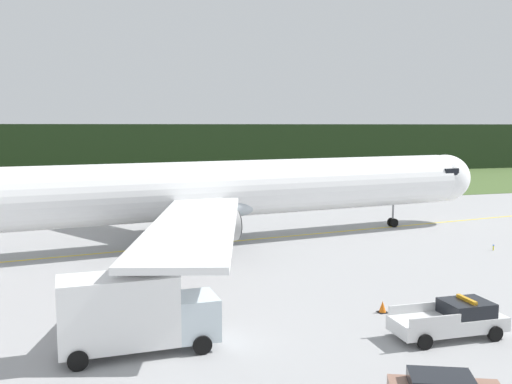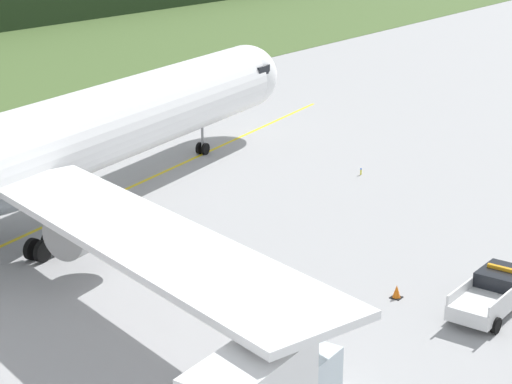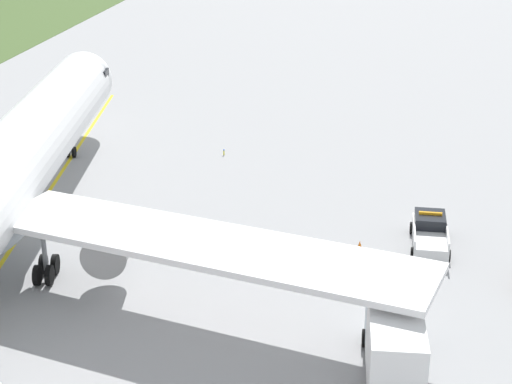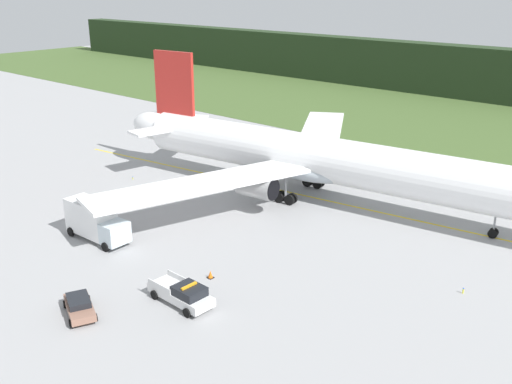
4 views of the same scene
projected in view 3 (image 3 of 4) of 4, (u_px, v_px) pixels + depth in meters
The scene contains 6 objects.
ground at pixel (121, 290), 46.06m from camera, with size 320.00×320.00×0.00m, color #9C9C9E.
taxiway_centerline_main at pixel (8, 253), 50.51m from camera, with size 76.72×0.30×0.01m, color yellow.
ops_pickup_truck at pixel (430, 232), 51.27m from camera, with size 5.76×2.47×1.94m.
catering_truck at pixel (394, 346), 37.10m from camera, with size 7.29×2.88×3.87m.
apron_cone at pixel (360, 246), 50.73m from camera, with size 0.53×0.53×0.66m.
taxiway_edge_light_east at pixel (224, 152), 67.91m from camera, with size 0.12×0.12×0.50m.
Camera 3 is at (-39.36, -13.17, 22.08)m, focal length 57.20 mm.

